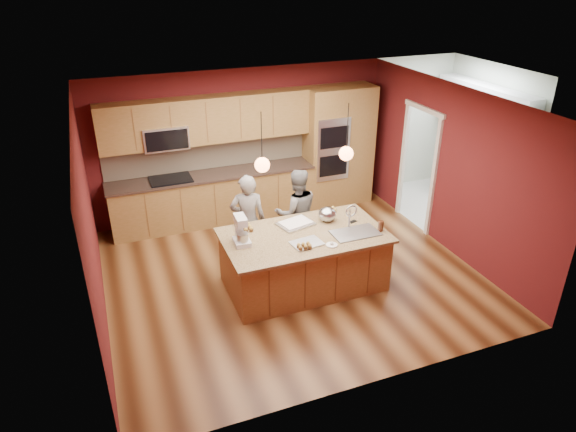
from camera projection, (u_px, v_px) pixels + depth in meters
name	position (u px, v px, depth m)	size (l,w,h in m)	color
floor	(291.00, 273.00, 8.00)	(5.50, 5.50, 0.00)	#44230F
ceiling	(291.00, 101.00, 6.80)	(5.50, 5.50, 0.00)	silver
wall_back	(242.00, 143.00, 9.49)	(5.50, 5.50, 0.00)	#551517
wall_front	(379.00, 285.00, 5.31)	(5.50, 5.50, 0.00)	#551517
wall_left	(90.00, 226.00, 6.51)	(5.00, 5.00, 0.00)	#551517
wall_right	(449.00, 169.00, 8.29)	(5.00, 5.00, 0.00)	#551517
cabinet_run	(210.00, 171.00, 9.22)	(3.74, 0.64, 2.30)	olive
oven_column	(338.00, 146.00, 9.92)	(1.30, 0.62, 2.30)	olive
doorway_trim	(418.00, 170.00, 9.08)	(0.08, 1.11, 2.20)	silver
laundry_room	(485.00, 106.00, 9.54)	(2.60, 2.70, 2.70)	beige
pendant_left	(262.00, 165.00, 6.63)	(0.20, 0.20, 0.80)	black
pendant_right	(346.00, 153.00, 7.02)	(0.20, 0.20, 0.80)	black
island	(305.00, 259.00, 7.52)	(2.34, 1.31, 1.24)	olive
person_left	(248.00, 220.00, 7.95)	(0.55, 0.36, 1.51)	black
person_right	(297.00, 213.00, 8.22)	(0.72, 0.56, 1.48)	gray
stand_mixer	(241.00, 232.00, 7.02)	(0.23, 0.31, 0.41)	silver
sheet_cake	(296.00, 223.00, 7.58)	(0.58, 0.48, 0.05)	silver
cooling_rack	(307.00, 243.00, 7.08)	(0.42, 0.30, 0.02)	silver
mixing_bowl	(327.00, 214.00, 7.67)	(0.27, 0.27, 0.23)	#B4B8BD
plate	(332.00, 245.00, 7.04)	(0.16, 0.16, 0.01)	white
tumbler	(381.00, 226.00, 7.39)	(0.08, 0.08, 0.15)	#3D1E10
phone	(353.00, 222.00, 7.68)	(0.12, 0.06, 0.01)	black
cupcakes_left	(244.00, 227.00, 7.47)	(0.24, 0.31, 0.07)	gold
cupcakes_rack	(304.00, 246.00, 6.94)	(0.21, 0.14, 0.06)	gold
cupcakes_right	(329.00, 210.00, 7.95)	(0.24, 0.16, 0.07)	gold
washer	(477.00, 184.00, 9.88)	(0.62, 0.64, 1.00)	silver
dryer	(457.00, 173.00, 10.37)	(0.65, 0.67, 1.05)	silver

